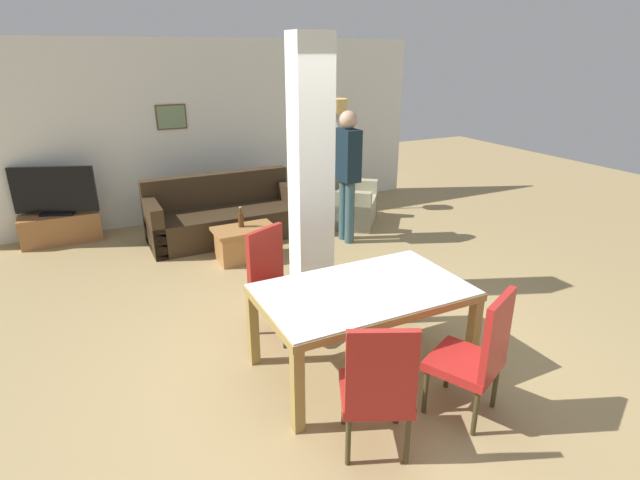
{
  "coord_description": "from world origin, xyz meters",
  "views": [
    {
      "loc": [
        -1.92,
        -3.06,
        2.53
      ],
      "look_at": [
        0.0,
        0.78,
        0.89
      ],
      "focal_mm": 28.0,
      "sensor_mm": 36.0,
      "label": 1
    }
  ],
  "objects_px": {
    "dining_table": "(363,304)",
    "floor_lamp": "(337,118)",
    "tv_stand": "(61,228)",
    "tv_screen": "(54,191)",
    "armchair": "(344,205)",
    "bottle": "(241,219)",
    "dining_chair_far_left": "(275,280)",
    "dining_chair_near_right": "(477,353)",
    "coffee_table": "(245,243)",
    "sofa": "(225,217)",
    "standing_person": "(347,168)",
    "dining_chair_near_left": "(378,386)"
  },
  "relations": [
    {
      "from": "dining_table",
      "to": "floor_lamp",
      "type": "bearing_deg",
      "value": 64.37
    },
    {
      "from": "tv_stand",
      "to": "tv_screen",
      "type": "height_order",
      "value": "tv_screen"
    },
    {
      "from": "floor_lamp",
      "to": "armchair",
      "type": "bearing_deg",
      "value": -108.17
    },
    {
      "from": "bottle",
      "to": "dining_table",
      "type": "bearing_deg",
      "value": -86.96
    },
    {
      "from": "dining_chair_far_left",
      "to": "bottle",
      "type": "distance_m",
      "value": 1.87
    },
    {
      "from": "dining_chair_far_left",
      "to": "armchair",
      "type": "distance_m",
      "value": 3.29
    },
    {
      "from": "dining_chair_near_right",
      "to": "armchair",
      "type": "distance_m",
      "value": 4.45
    },
    {
      "from": "dining_chair_near_right",
      "to": "dining_chair_far_left",
      "type": "relative_size",
      "value": 1.0
    },
    {
      "from": "floor_lamp",
      "to": "dining_chair_near_right",
      "type": "bearing_deg",
      "value": -107.14
    },
    {
      "from": "dining_table",
      "to": "coffee_table",
      "type": "distance_m",
      "value": 2.69
    },
    {
      "from": "dining_chair_near_right",
      "to": "bottle",
      "type": "relative_size",
      "value": 3.84
    },
    {
      "from": "armchair",
      "to": "sofa",
      "type": "bearing_deg",
      "value": -57.19
    },
    {
      "from": "bottle",
      "to": "tv_stand",
      "type": "relative_size",
      "value": 0.26
    },
    {
      "from": "bottle",
      "to": "tv_stand",
      "type": "bearing_deg",
      "value": 140.99
    },
    {
      "from": "tv_screen",
      "to": "floor_lamp",
      "type": "xyz_separation_m",
      "value": [
        4.15,
        -0.41,
        0.79
      ]
    },
    {
      "from": "coffee_table",
      "to": "standing_person",
      "type": "distance_m",
      "value": 1.7
    },
    {
      "from": "coffee_table",
      "to": "tv_screen",
      "type": "distance_m",
      "value": 2.78
    },
    {
      "from": "dining_chair_near_left",
      "to": "coffee_table",
      "type": "height_order",
      "value": "dining_chair_near_left"
    },
    {
      "from": "sofa",
      "to": "tv_stand",
      "type": "distance_m",
      "value": 2.26
    },
    {
      "from": "dining_chair_far_left",
      "to": "tv_stand",
      "type": "relative_size",
      "value": 0.99
    },
    {
      "from": "armchair",
      "to": "tv_stand",
      "type": "distance_m",
      "value": 4.07
    },
    {
      "from": "dining_table",
      "to": "dining_chair_far_left",
      "type": "distance_m",
      "value": 0.98
    },
    {
      "from": "tv_screen",
      "to": "standing_person",
      "type": "distance_m",
      "value": 4.0
    },
    {
      "from": "dining_chair_near_right",
      "to": "dining_chair_near_left",
      "type": "xyz_separation_m",
      "value": [
        -0.83,
        0.0,
        0.0
      ]
    },
    {
      "from": "dining_chair_far_left",
      "to": "tv_screen",
      "type": "bearing_deg",
      "value": -88.06
    },
    {
      "from": "dining_table",
      "to": "armchair",
      "type": "xyz_separation_m",
      "value": [
        1.71,
        3.37,
        -0.32
      ]
    },
    {
      "from": "bottle",
      "to": "tv_screen",
      "type": "distance_m",
      "value": 2.68
    },
    {
      "from": "dining_table",
      "to": "standing_person",
      "type": "distance_m",
      "value": 3.04
    },
    {
      "from": "dining_chair_near_right",
      "to": "dining_table",
      "type": "bearing_deg",
      "value": 90.0
    },
    {
      "from": "tv_screen",
      "to": "floor_lamp",
      "type": "bearing_deg",
      "value": -165.34
    },
    {
      "from": "armchair",
      "to": "tv_screen",
      "type": "relative_size",
      "value": 1.17
    },
    {
      "from": "coffee_table",
      "to": "tv_stand",
      "type": "height_order",
      "value": "coffee_table"
    },
    {
      "from": "dining_chair_far_left",
      "to": "bottle",
      "type": "xyz_separation_m",
      "value": [
        0.27,
        1.85,
        -0.0
      ]
    },
    {
      "from": "coffee_table",
      "to": "tv_screen",
      "type": "xyz_separation_m",
      "value": [
        -2.1,
        1.75,
        0.51
      ]
    },
    {
      "from": "dining_table",
      "to": "floor_lamp",
      "type": "relative_size",
      "value": 0.92
    },
    {
      "from": "dining_table",
      "to": "armchair",
      "type": "bearing_deg",
      "value": 63.08
    },
    {
      "from": "dining_chair_near_right",
      "to": "standing_person",
      "type": "bearing_deg",
      "value": 49.8
    },
    {
      "from": "tv_stand",
      "to": "sofa",
      "type": "bearing_deg",
      "value": -21.7
    },
    {
      "from": "dining_chair_far_left",
      "to": "floor_lamp",
      "type": "bearing_deg",
      "value": -152.0
    },
    {
      "from": "dining_table",
      "to": "bottle",
      "type": "bearing_deg",
      "value": 93.04
    },
    {
      "from": "dining_chair_near_left",
      "to": "standing_person",
      "type": "relative_size",
      "value": 0.56
    },
    {
      "from": "dining_chair_near_left",
      "to": "sofa",
      "type": "bearing_deg",
      "value": 111.55
    },
    {
      "from": "dining_chair_near_left",
      "to": "standing_person",
      "type": "height_order",
      "value": "standing_person"
    },
    {
      "from": "armchair",
      "to": "coffee_table",
      "type": "distance_m",
      "value": 1.97
    },
    {
      "from": "coffee_table",
      "to": "bottle",
      "type": "xyz_separation_m",
      "value": [
        -0.02,
        0.06,
        0.31
      ]
    },
    {
      "from": "dining_chair_near_right",
      "to": "floor_lamp",
      "type": "xyz_separation_m",
      "value": [
        1.51,
        4.88,
        0.99
      ]
    },
    {
      "from": "coffee_table",
      "to": "floor_lamp",
      "type": "xyz_separation_m",
      "value": [
        2.05,
        1.34,
        1.3
      ]
    },
    {
      "from": "sofa",
      "to": "standing_person",
      "type": "relative_size",
      "value": 1.18
    },
    {
      "from": "dining_chair_near_right",
      "to": "bottle",
      "type": "xyz_separation_m",
      "value": [
        -0.56,
        3.61,
        -0.0
      ]
    },
    {
      "from": "dining_table",
      "to": "floor_lamp",
      "type": "xyz_separation_m",
      "value": [
        1.92,
        4.0,
        0.93
      ]
    }
  ]
}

